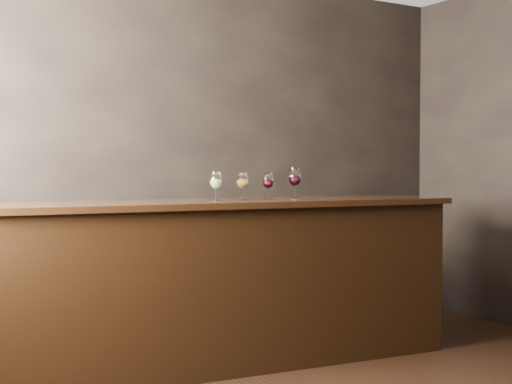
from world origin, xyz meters
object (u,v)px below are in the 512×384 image
back_bar_shelf (147,287)px  glass_red_a (268,181)px  glass_white (216,181)px  glass_amber (242,181)px  glass_red_b (295,178)px  bar_counter (230,285)px

back_bar_shelf → glass_red_a: glass_red_a is taller
glass_white → back_bar_shelf: bearing=107.3°
glass_red_a → glass_amber: bearing=170.6°
glass_red_b → bar_counter: bearing=179.0°
glass_red_a → glass_red_b: 0.21m
glass_amber → glass_white: bearing=-175.3°
back_bar_shelf → glass_white: size_ratio=12.84×
back_bar_shelf → glass_red_a: bearing=-48.6°
bar_counter → glass_red_a: size_ratio=16.37×
glass_white → glass_red_b: 0.60m
bar_counter → glass_red_a: 0.74m
glass_amber → glass_red_b: 0.39m
bar_counter → back_bar_shelf: bar_counter is taller
glass_white → glass_red_a: glass_white is taller
back_bar_shelf → glass_amber: bearing=-57.3°
back_bar_shelf → glass_amber: 1.09m
glass_white → glass_red_a: size_ratio=1.04×
glass_amber → bar_counter: bearing=-162.8°
back_bar_shelf → bar_counter: bearing=-66.0°
back_bar_shelf → glass_amber: size_ratio=13.10×
glass_amber → glass_red_b: (0.39, -0.04, 0.02)m
bar_counter → glass_white: size_ratio=15.79×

